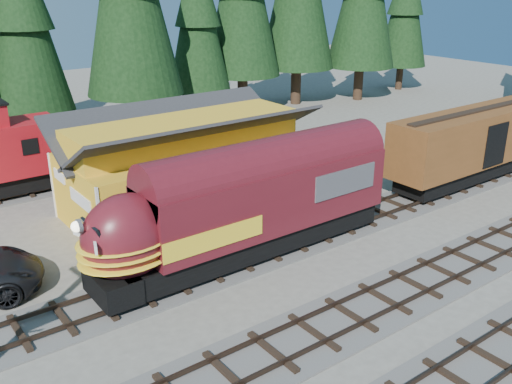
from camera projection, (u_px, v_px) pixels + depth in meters
ground at (325, 290)px, 22.42m from camera, size 120.00×120.00×0.00m
track_siding at (409, 201)px, 30.98m from camera, size 68.00×3.20×0.33m
track_main_south at (512, 240)px, 26.50m from camera, size 68.00×3.20×0.33m
depot at (186, 154)px, 29.21m from camera, size 12.80×7.00×5.30m
locomotive at (239, 211)px, 23.87m from camera, size 14.40×2.86×3.91m
boxcar at (474, 143)px, 33.22m from camera, size 12.60×2.70×3.96m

